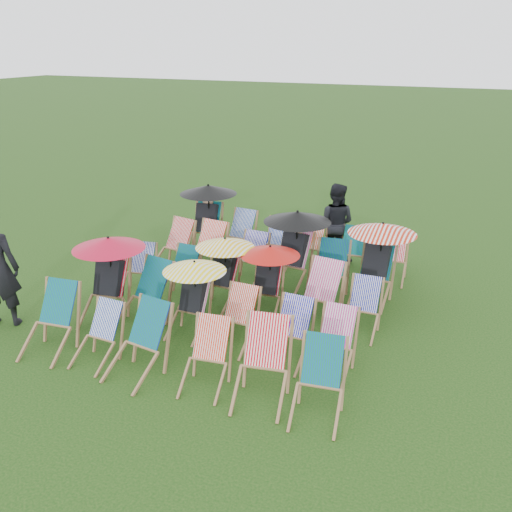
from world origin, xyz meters
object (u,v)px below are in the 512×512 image
at_px(deckchair_5, 319,383).
at_px(deckchair_0, 49,321).
at_px(person_rear, 335,223).
at_px(deckchair_29, 392,258).

bearing_deg(deckchair_5, deckchair_0, 173.80).
height_order(deckchair_0, person_rear, person_rear).
relative_size(deckchair_5, deckchair_29, 1.06).
height_order(deckchair_5, deckchair_29, deckchair_5).
distance_m(deckchair_0, deckchair_5, 4.07).
bearing_deg(deckchair_5, deckchair_29, 82.94).
bearing_deg(deckchair_0, person_rear, 55.68).
relative_size(deckchair_0, person_rear, 0.59).
xyz_separation_m(deckchair_5, deckchair_29, (-0.01, 4.61, -0.03)).
distance_m(deckchair_0, deckchair_29, 6.19).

